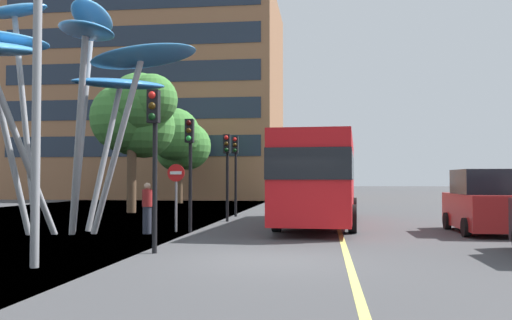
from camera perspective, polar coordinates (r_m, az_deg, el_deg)
The scene contains 14 objects.
ground at distance 12.72m, azimuth -1.81°, elevation -10.37°, with size 120.00×240.00×0.10m.
red_bus at distance 21.90m, azimuth 6.60°, elevation -1.54°, with size 3.26×11.40×3.58m.
leaf_sculpture at distance 19.75m, azimuth -19.35°, elevation 10.08°, with size 8.75×8.86×8.50m.
traffic_light_kerb_near at distance 13.73m, azimuth -10.46°, elevation 2.49°, with size 0.28×0.42×3.98m.
traffic_light_kerb_far at distance 18.92m, azimuth -6.83°, elevation 0.98°, with size 0.28×0.42×3.84m.
traffic_light_island_mid at distance 23.48m, azimuth -3.01°, elevation 0.16°, with size 0.28×0.42×3.69m.
traffic_light_opposite at distance 26.49m, azimuth -2.14°, elevation 0.13°, with size 0.28×0.42×3.83m.
car_parked_mid at distance 20.01m, azimuth 22.40°, elevation -4.16°, with size 2.02×4.30×2.13m.
street_lamp at distance 12.56m, azimuth -20.42°, elevation 13.66°, with size 1.39×0.44×8.24m.
tree_pavement_near at distance 30.88m, azimuth -12.26°, elevation 4.40°, with size 4.97×4.25×7.49m.
tree_pavement_far at distance 41.96m, azimuth -7.92°, elevation 1.83°, with size 4.36×5.31×7.02m.
pedestrian at distance 18.67m, azimuth -11.14°, elevation -4.88°, with size 0.34×0.34×1.68m.
no_entry_sign at distance 19.15m, azimuth -8.23°, elevation -2.71°, with size 0.60×0.12×2.32m.
backdrop_building at distance 55.29m, azimuth -10.22°, elevation 5.97°, with size 23.76×14.99×18.75m.
Camera 1 is at (1.23, -12.43, 1.82)m, focal length 38.87 mm.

